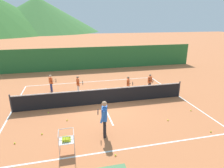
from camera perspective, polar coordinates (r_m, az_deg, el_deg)
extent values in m
plane|color=#C67042|center=(12.00, -2.63, -5.75)|extent=(120.00, 120.00, 0.00)
cube|color=white|center=(8.19, 3.58, -18.47)|extent=(10.38, 0.08, 0.01)
cube|color=white|center=(16.21, -5.63, 0.72)|extent=(10.38, 0.08, 0.01)
cube|color=white|center=(12.27, -27.40, -7.39)|extent=(0.08, 9.07, 0.01)
cube|color=white|center=(13.84, 19.03, -3.42)|extent=(0.08, 9.07, 0.01)
cube|color=white|center=(12.00, -2.63, -5.74)|extent=(0.08, 5.33, 0.01)
cylinder|color=#333338|center=(12.06, -27.49, -5.13)|extent=(0.08, 0.08, 1.05)
cylinder|color=#333338|center=(13.63, 19.04, -1.40)|extent=(0.08, 0.08, 1.05)
cube|color=black|center=(11.82, -2.67, -3.72)|extent=(10.18, 0.02, 0.92)
cube|color=white|center=(11.65, -2.70, -1.51)|extent=(10.18, 0.03, 0.06)
cylinder|color=black|center=(8.62, -2.20, -13.10)|extent=(0.12, 0.12, 0.82)
cylinder|color=black|center=(8.89, -2.12, -12.05)|extent=(0.12, 0.12, 0.82)
cube|color=blue|center=(8.42, -2.22, -8.51)|extent=(0.33, 0.53, 0.57)
sphere|color=tan|center=(8.23, -2.25, -5.81)|extent=(0.23, 0.23, 0.23)
cylinder|color=blue|center=(8.19, -2.78, -9.61)|extent=(0.24, 0.14, 0.56)
cylinder|color=blue|center=(8.69, -2.42, -7.90)|extent=(0.18, 0.12, 0.56)
torus|color=#262628|center=(8.73, -4.12, -8.16)|extent=(0.09, 0.29, 0.29)
cylinder|color=black|center=(8.71, -2.50, -8.17)|extent=(0.22, 0.08, 0.03)
cylinder|color=navy|center=(14.66, -17.45, -0.78)|extent=(0.09, 0.09, 0.60)
cylinder|color=navy|center=(14.45, -17.17, -1.03)|extent=(0.09, 0.09, 0.60)
cube|color=#E55926|center=(14.40, -17.50, 1.01)|extent=(0.29, 0.39, 0.42)
sphere|color=#DBAD84|center=(14.31, -17.62, 2.24)|extent=(0.17, 0.17, 0.17)
cylinder|color=#E55926|center=(14.61, -17.55, 1.15)|extent=(0.18, 0.12, 0.41)
cylinder|color=#E55926|center=(14.23, -17.12, 0.72)|extent=(0.14, 0.10, 0.41)
torus|color=#262628|center=(14.30, -16.11, 0.96)|extent=(0.13, 0.28, 0.29)
cylinder|color=black|center=(14.23, -17.03, 0.79)|extent=(0.22, 0.11, 0.03)
cylinder|color=silver|center=(13.82, -9.90, -1.31)|extent=(0.09, 0.09, 0.61)
cylinder|color=silver|center=(13.60, -9.78, -1.63)|extent=(0.09, 0.09, 0.61)
cube|color=#E55926|center=(13.55, -9.96, 0.61)|extent=(0.19, 0.37, 0.43)
sphere|color=#996B4C|center=(13.45, -10.03, 1.93)|extent=(0.17, 0.17, 0.17)
cylinder|color=#E55926|center=(13.76, -9.84, 0.78)|extent=(0.17, 0.07, 0.42)
cylinder|color=#E55926|center=(13.36, -9.71, 0.23)|extent=(0.13, 0.07, 0.42)
torus|color=#262628|center=(13.39, -8.57, 0.37)|extent=(0.04, 0.29, 0.29)
cylinder|color=black|center=(13.36, -9.61, 0.28)|extent=(0.22, 0.04, 0.03)
cylinder|color=silver|center=(13.59, 4.64, -1.44)|extent=(0.09, 0.09, 0.61)
cylinder|color=silver|center=(13.37, 4.70, -1.78)|extent=(0.09, 0.09, 0.61)
cube|color=#E55926|center=(13.31, 4.73, 0.50)|extent=(0.26, 0.40, 0.43)
sphere|color=#996B4C|center=(13.22, 4.76, 1.84)|extent=(0.17, 0.17, 0.17)
cylinder|color=#E55926|center=(13.52, 4.90, 0.66)|extent=(0.18, 0.11, 0.42)
cylinder|color=#E55926|center=(13.13, 4.91, 0.09)|extent=(0.14, 0.10, 0.42)
torus|color=#262628|center=(13.14, 6.08, 0.12)|extent=(0.10, 0.29, 0.29)
cylinder|color=black|center=(13.12, 5.01, 0.13)|extent=(0.22, 0.08, 0.03)
cylinder|color=black|center=(14.50, 11.10, -0.50)|extent=(0.09, 0.09, 0.59)
cylinder|color=black|center=(14.30, 10.71, -0.73)|extent=(0.09, 0.09, 0.59)
cube|color=#E55926|center=(14.25, 11.03, 1.29)|extent=(0.37, 0.35, 0.41)
sphere|color=#996B4C|center=(14.16, 11.11, 2.51)|extent=(0.16, 0.16, 0.16)
cylinder|color=#E55926|center=(14.41, 11.55, 1.35)|extent=(0.15, 0.16, 0.40)
cylinder|color=#E55926|center=(14.07, 10.78, 0.96)|extent=(0.13, 0.13, 0.41)
torus|color=#262628|center=(13.96, 11.77, 0.83)|extent=(0.24, 0.21, 0.29)
cylinder|color=black|center=(14.05, 10.87, 1.01)|extent=(0.16, 0.19, 0.03)
cylinder|color=#B7B7BC|center=(8.20, -15.14, -15.35)|extent=(0.02, 0.02, 0.89)
cylinder|color=#B7B7BC|center=(8.19, -11.09, -15.08)|extent=(0.02, 0.02, 0.89)
cylinder|color=#B7B7BC|center=(7.74, -15.23, -17.62)|extent=(0.02, 0.02, 0.89)
cylinder|color=#B7B7BC|center=(7.72, -10.89, -17.35)|extent=(0.02, 0.02, 0.89)
cube|color=#B7B7BC|center=(7.90, -13.15, -15.70)|extent=(0.56, 0.56, 0.01)
cube|color=#B7B7BC|center=(7.96, -13.35, -12.55)|extent=(0.56, 0.02, 0.02)
cube|color=#B7B7BC|center=(7.48, -13.31, -14.73)|extent=(0.56, 0.02, 0.02)
cube|color=#B7B7BC|center=(7.73, -15.46, -13.74)|extent=(0.02, 0.56, 0.02)
cube|color=#B7B7BC|center=(7.71, -11.20, -13.46)|extent=(0.02, 0.56, 0.02)
sphere|color=yellow|center=(7.78, -14.17, -16.12)|extent=(0.07, 0.07, 0.07)
sphere|color=yellow|center=(7.83, -14.18, -15.84)|extent=(0.07, 0.07, 0.07)
sphere|color=yellow|center=(7.89, -14.10, -15.53)|extent=(0.07, 0.07, 0.07)
sphere|color=yellow|center=(7.94, -14.15, -15.33)|extent=(0.07, 0.07, 0.07)
sphere|color=yellow|center=(7.99, -14.11, -15.08)|extent=(0.07, 0.07, 0.07)
sphere|color=yellow|center=(7.78, -13.63, -16.05)|extent=(0.07, 0.07, 0.07)
sphere|color=yellow|center=(7.83, -13.67, -15.81)|extent=(0.07, 0.07, 0.07)
sphere|color=yellow|center=(7.88, -13.63, -15.55)|extent=(0.07, 0.07, 0.07)
sphere|color=yellow|center=(7.94, -13.61, -15.27)|extent=(0.07, 0.07, 0.07)
sphere|color=yellow|center=(7.99, -13.67, -15.03)|extent=(0.07, 0.07, 0.07)
sphere|color=yellow|center=(7.78, -13.11, -16.02)|extent=(0.07, 0.07, 0.07)
sphere|color=yellow|center=(7.83, -13.17, -15.74)|extent=(0.07, 0.07, 0.07)
sphere|color=yellow|center=(7.88, -13.12, -15.50)|extent=(0.07, 0.07, 0.07)
sphere|color=yellow|center=(7.94, -13.13, -15.23)|extent=(0.07, 0.07, 0.07)
sphere|color=yellow|center=(7.99, -13.16, -14.98)|extent=(0.07, 0.07, 0.07)
sphere|color=yellow|center=(7.77, -12.62, -15.99)|extent=(0.07, 0.07, 0.07)
sphere|color=yellow|center=(7.82, -12.69, -15.74)|extent=(0.07, 0.07, 0.07)
sphere|color=yellow|center=(7.88, -12.72, -15.49)|extent=(0.07, 0.07, 0.07)
sphere|color=yellow|center=(7.93, -12.66, -15.20)|extent=(0.07, 0.07, 0.07)
sphere|color=yellow|center=(7.98, -12.67, -14.95)|extent=(0.07, 0.07, 0.07)
sphere|color=yellow|center=(7.77, -12.17, -15.93)|extent=(0.07, 0.07, 0.07)
sphere|color=yellow|center=(7.83, -12.18, -15.72)|extent=(0.07, 0.07, 0.07)
sphere|color=yellow|center=(7.88, -12.21, -15.42)|extent=(0.07, 0.07, 0.07)
sphere|color=yellow|center=(7.93, -12.24, -15.18)|extent=(0.07, 0.07, 0.07)
sphere|color=yellow|center=(7.99, -12.20, -14.93)|extent=(0.07, 0.07, 0.07)
sphere|color=yellow|center=(7.74, -14.19, -15.78)|extent=(0.07, 0.07, 0.07)
sphere|color=yellow|center=(7.80, -14.16, -15.49)|extent=(0.07, 0.07, 0.07)
sphere|color=yellow|center=(7.85, -14.15, -15.21)|extent=(0.07, 0.07, 0.07)
sphere|color=yellow|center=(7.91, -14.14, -14.97)|extent=(0.07, 0.07, 0.07)
sphere|color=yellow|center=(7.96, -14.20, -14.73)|extent=(0.07, 0.07, 0.07)
sphere|color=yellow|center=(7.74, -13.67, -15.70)|extent=(0.07, 0.07, 0.07)
sphere|color=yellow|center=(7.80, -13.70, -15.46)|extent=(0.07, 0.07, 0.07)
sphere|color=yellow|center=(7.85, -13.65, -15.21)|extent=(0.07, 0.07, 0.07)
sphere|color=yellow|center=(7.91, -13.72, -14.95)|extent=(0.07, 0.07, 0.07)
sphere|color=yellow|center=(7.96, -13.69, -14.72)|extent=(0.07, 0.07, 0.07)
sphere|color=yellow|center=(7.75, -13.15, -15.66)|extent=(0.07, 0.07, 0.07)
sphere|color=yellow|center=(7.80, -13.19, -15.45)|extent=(0.07, 0.07, 0.07)
sphere|color=yellow|center=(7.86, -13.21, -15.15)|extent=(0.07, 0.07, 0.07)
sphere|color=yellow|center=(7.90, -13.18, -14.92)|extent=(0.07, 0.07, 0.07)
sphere|color=yellow|center=(7.96, -13.22, -14.65)|extent=(0.07, 0.07, 0.07)
sphere|color=yellow|center=(7.74, -12.71, -15.69)|extent=(0.07, 0.07, 0.07)
sphere|color=yellow|center=(7.79, -12.67, -15.41)|extent=(0.07, 0.07, 0.07)
sphere|color=yellow|center=(7.85, -12.68, -15.17)|extent=(0.07, 0.07, 0.07)
sphere|color=yellow|center=(7.91, -12.74, -14.88)|extent=(0.07, 0.07, 0.07)
sphere|color=yellow|center=(10.34, -13.02, -10.28)|extent=(0.07, 0.07, 0.07)
sphere|color=yellow|center=(9.54, -19.79, -13.57)|extent=(0.07, 0.07, 0.07)
sphere|color=yellow|center=(7.85, 1.02, -20.08)|extent=(0.07, 0.07, 0.07)
sphere|color=yellow|center=(11.39, -18.11, -7.93)|extent=(0.07, 0.07, 0.07)
sphere|color=yellow|center=(9.37, -26.56, -15.19)|extent=(0.07, 0.07, 0.07)
sphere|color=yellow|center=(10.22, 26.91, -12.31)|extent=(0.07, 0.07, 0.07)
sphere|color=yellow|center=(10.48, 16.03, -10.12)|extent=(0.07, 0.07, 0.07)
sphere|color=yellow|center=(11.92, 22.06, -7.18)|extent=(0.07, 0.07, 0.07)
cube|color=#286B33|center=(20.03, -7.41, 7.42)|extent=(22.83, 0.08, 2.26)
cone|color=#427A38|center=(86.85, -20.73, 18.48)|extent=(47.20, 47.20, 13.21)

